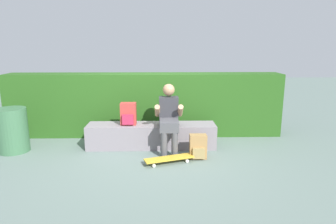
% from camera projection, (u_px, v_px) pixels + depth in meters
% --- Properties ---
extents(ground_plane, '(24.00, 24.00, 0.00)m').
position_uv_depth(ground_plane, '(151.00, 152.00, 5.23)').
color(ground_plane, slate).
extents(bench_main, '(2.34, 0.48, 0.43)m').
position_uv_depth(bench_main, '(152.00, 136.00, 5.46)').
color(bench_main, gray).
rests_on(bench_main, ground).
extents(person_skater, '(0.49, 0.62, 1.18)m').
position_uv_depth(person_skater, '(169.00, 116.00, 5.16)').
color(person_skater, '#333338').
rests_on(person_skater, ground).
extents(skateboard_near_person, '(0.82, 0.45, 0.09)m').
position_uv_depth(skateboard_near_person, '(169.00, 159.00, 4.73)').
color(skateboard_near_person, gold).
rests_on(skateboard_near_person, ground).
extents(backpack_on_bench, '(0.28, 0.23, 0.40)m').
position_uv_depth(backpack_on_bench, '(128.00, 114.00, 5.35)').
color(backpack_on_bench, '#B23833').
rests_on(backpack_on_bench, bench_main).
extents(backpack_on_ground, '(0.28, 0.23, 0.40)m').
position_uv_depth(backpack_on_ground, '(198.00, 147.00, 4.91)').
color(backpack_on_ground, '#A37A47').
rests_on(backpack_on_ground, ground).
extents(hedge_row, '(5.59, 0.56, 1.28)m').
position_uv_depth(hedge_row, '(145.00, 104.00, 6.15)').
color(hedge_row, '#26541A').
rests_on(hedge_row, ground).
extents(trash_bin, '(0.52, 0.52, 0.78)m').
position_uv_depth(trash_bin, '(12.00, 130.00, 5.18)').
color(trash_bin, '#3D6B47').
rests_on(trash_bin, ground).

